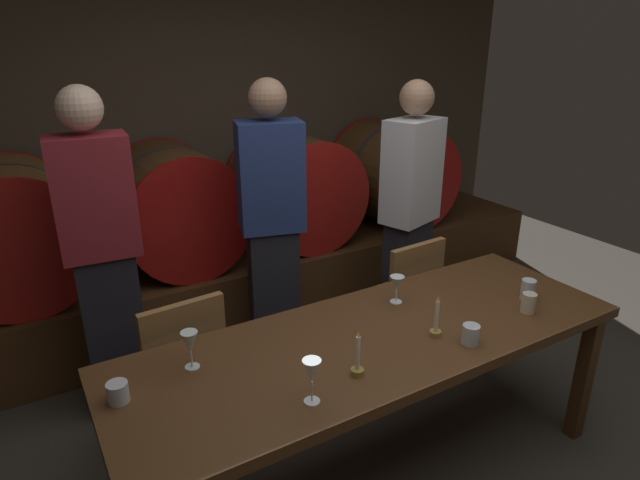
# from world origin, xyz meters

# --- Properties ---
(back_wall) EXTENTS (5.79, 0.24, 2.98)m
(back_wall) POSITION_xyz_m (0.00, 2.60, 1.49)
(back_wall) COLOR #473A2D
(back_wall) RESTS_ON ground
(barrel_shelf) EXTENTS (5.21, 0.90, 0.48)m
(barrel_shelf) POSITION_xyz_m (0.00, 2.05, 0.24)
(barrel_shelf) COLOR #4C2D16
(barrel_shelf) RESTS_ON ground
(wine_barrel_far_left) EXTENTS (0.84, 0.78, 0.84)m
(wine_barrel_far_left) POSITION_xyz_m (-1.43, 2.05, 0.90)
(wine_barrel_far_left) COLOR brown
(wine_barrel_far_left) RESTS_ON barrel_shelf
(wine_barrel_center_left) EXTENTS (0.84, 0.78, 0.84)m
(wine_barrel_center_left) POSITION_xyz_m (-0.46, 2.05, 0.90)
(wine_barrel_center_left) COLOR #513319
(wine_barrel_center_left) RESTS_ON barrel_shelf
(wine_barrel_center_right) EXTENTS (0.84, 0.78, 0.84)m
(wine_barrel_center_right) POSITION_xyz_m (0.48, 2.05, 0.90)
(wine_barrel_center_right) COLOR #513319
(wine_barrel_center_right) RESTS_ON barrel_shelf
(wine_barrel_far_right) EXTENTS (0.84, 0.78, 0.84)m
(wine_barrel_far_right) POSITION_xyz_m (1.42, 2.05, 0.90)
(wine_barrel_far_right) COLOR #513319
(wine_barrel_far_right) RESTS_ON barrel_shelf
(dining_table) EXTENTS (2.34, 0.80, 0.77)m
(dining_table) POSITION_xyz_m (-0.14, 0.16, 0.70)
(dining_table) COLOR #4C2D16
(dining_table) RESTS_ON ground
(chair_left) EXTENTS (0.43, 0.43, 0.88)m
(chair_left) POSITION_xyz_m (-0.85, 0.79, 0.49)
(chair_left) COLOR olive
(chair_left) RESTS_ON ground
(chair_right) EXTENTS (0.42, 0.42, 0.88)m
(chair_right) POSITION_xyz_m (0.55, 0.80, 0.49)
(chair_right) COLOR olive
(chair_right) RESTS_ON ground
(guest_left) EXTENTS (0.40, 0.27, 1.80)m
(guest_left) POSITION_xyz_m (-1.06, 1.32, 0.93)
(guest_left) COLOR black
(guest_left) RESTS_ON ground
(guest_center) EXTENTS (0.43, 0.33, 1.79)m
(guest_center) POSITION_xyz_m (-0.07, 1.33, 0.93)
(guest_center) COLOR black
(guest_center) RESTS_ON ground
(guest_right) EXTENTS (0.43, 0.34, 1.76)m
(guest_right) POSITION_xyz_m (0.83, 1.11, 0.91)
(guest_right) COLOR black
(guest_right) RESTS_ON ground
(candle_left) EXTENTS (0.05, 0.05, 0.19)m
(candle_left) POSITION_xyz_m (-0.38, -0.04, 0.83)
(candle_left) COLOR olive
(candle_left) RESTS_ON dining_table
(candle_right) EXTENTS (0.05, 0.05, 0.19)m
(candle_right) POSITION_xyz_m (0.08, 0.02, 0.83)
(candle_right) COLOR olive
(candle_right) RESTS_ON dining_table
(wine_glass_left) EXTENTS (0.07, 0.07, 0.16)m
(wine_glass_left) POSITION_xyz_m (-0.91, 0.34, 0.89)
(wine_glass_left) COLOR silver
(wine_glass_left) RESTS_ON dining_table
(wine_glass_center) EXTENTS (0.07, 0.07, 0.18)m
(wine_glass_center) POSITION_xyz_m (-0.61, -0.09, 0.90)
(wine_glass_center) COLOR white
(wine_glass_center) RESTS_ON dining_table
(wine_glass_right) EXTENTS (0.07, 0.07, 0.14)m
(wine_glass_right) POSITION_xyz_m (0.13, 0.36, 0.87)
(wine_glass_right) COLOR white
(wine_glass_right) RESTS_ON dining_table
(cup_far_left) EXTENTS (0.08, 0.08, 0.08)m
(cup_far_left) POSITION_xyz_m (-1.21, 0.27, 0.81)
(cup_far_left) COLOR silver
(cup_far_left) RESTS_ON dining_table
(cup_center_left) EXTENTS (0.07, 0.07, 0.09)m
(cup_center_left) POSITION_xyz_m (0.17, -0.10, 0.82)
(cup_center_left) COLOR silver
(cup_center_left) RESTS_ON dining_table
(cup_center_right) EXTENTS (0.07, 0.07, 0.10)m
(cup_center_right) POSITION_xyz_m (0.61, -0.04, 0.82)
(cup_center_right) COLOR beige
(cup_center_right) RESTS_ON dining_table
(cup_far_right) EXTENTS (0.07, 0.07, 0.11)m
(cup_far_right) POSITION_xyz_m (0.71, 0.05, 0.83)
(cup_far_right) COLOR silver
(cup_far_right) RESTS_ON dining_table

